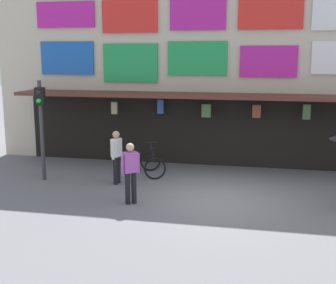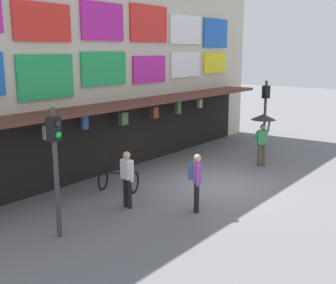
# 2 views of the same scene
# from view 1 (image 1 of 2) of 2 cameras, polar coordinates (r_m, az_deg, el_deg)

# --- Properties ---
(ground_plane) EXTENTS (80.00, 80.00, 0.00)m
(ground_plane) POSITION_cam_1_polar(r_m,az_deg,el_deg) (12.65, 6.49, -7.36)
(ground_plane) COLOR slate
(shopfront) EXTENTS (18.00, 2.60, 8.00)m
(shopfront) POSITION_cam_1_polar(r_m,az_deg,el_deg) (16.56, 8.35, 10.90)
(shopfront) COLOR beige
(shopfront) RESTS_ON ground
(traffic_light_near) EXTENTS (0.32, 0.35, 3.20)m
(traffic_light_near) POSITION_cam_1_polar(r_m,az_deg,el_deg) (14.69, -15.91, 3.44)
(traffic_light_near) COLOR #38383D
(traffic_light_near) RESTS_ON ground
(bicycle_parked) EXTENTS (1.10, 1.34, 1.05)m
(bicycle_parked) POSITION_cam_1_polar(r_m,az_deg,el_deg) (15.00, -1.97, -2.77)
(bicycle_parked) COLOR black
(bicycle_parked) RESTS_ON ground
(pedestrian_in_blue) EXTENTS (0.27, 0.52, 1.68)m
(pedestrian_in_blue) POSITION_cam_1_polar(r_m,az_deg,el_deg) (13.97, -6.58, -1.55)
(pedestrian_in_blue) COLOR black
(pedestrian_in_blue) RESTS_ON ground
(pedestrian_in_white) EXTENTS (0.48, 0.47, 1.68)m
(pedestrian_in_white) POSITION_cam_1_polar(r_m,az_deg,el_deg) (12.06, -4.85, -3.37)
(pedestrian_in_white) COLOR black
(pedestrian_in_white) RESTS_ON ground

